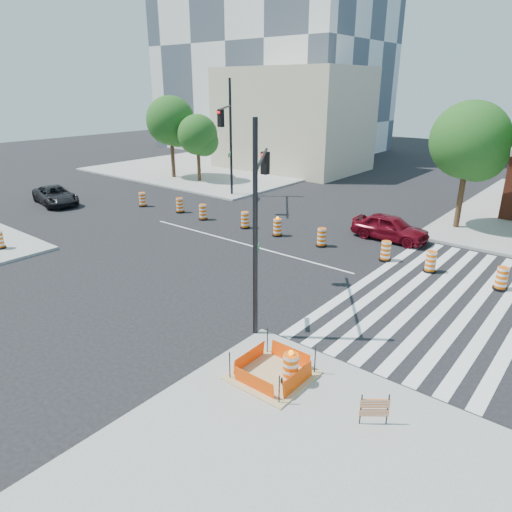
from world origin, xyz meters
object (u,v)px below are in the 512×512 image
object	(u,v)px
red_coupe	(390,227)
signal_pole_se	(259,202)
dark_suv	(55,195)
signal_pole_nw	(228,129)

from	to	relation	value
red_coupe	signal_pole_se	distance (m)	12.46
red_coupe	dark_suv	world-z (taller)	red_coupe
dark_suv	signal_pole_nw	bearing A→B (deg)	-35.04
signal_pole_nw	red_coupe	bearing A→B (deg)	49.34
dark_suv	signal_pole_se	distance (m)	23.36
signal_pole_se	signal_pole_nw	xyz separation A→B (m)	(-13.38, 13.03, 0.83)
dark_suv	signal_pole_se	world-z (taller)	signal_pole_se
signal_pole_nw	signal_pole_se	bearing A→B (deg)	9.96
dark_suv	red_coupe	bearing A→B (deg)	-59.88
dark_suv	signal_pole_se	size ratio (longest dim) A/B	0.66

